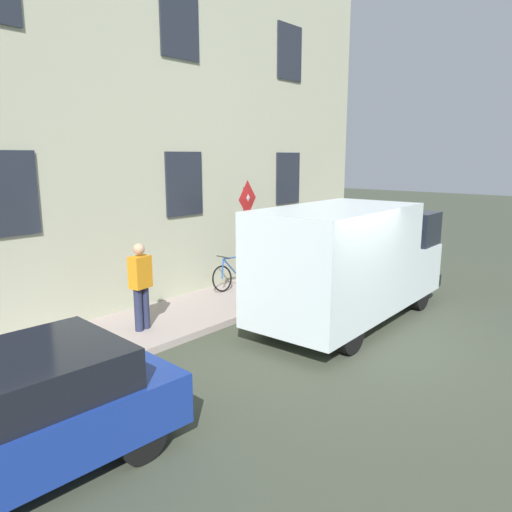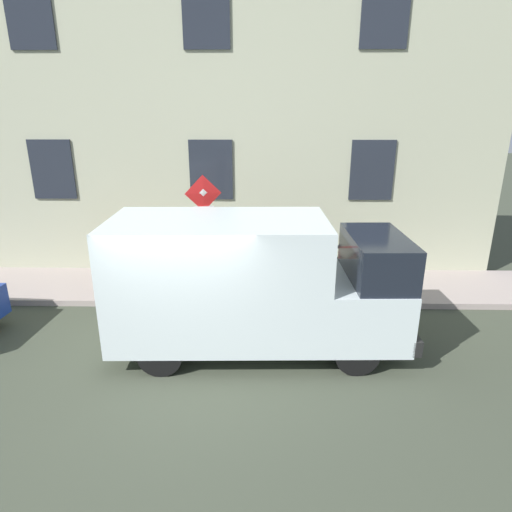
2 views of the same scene
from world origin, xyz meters
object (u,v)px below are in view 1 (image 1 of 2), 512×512
(bicycle_black, at_px, (278,262))
(bicycle_red, at_px, (258,268))
(bicycle_blue, at_px, (237,273))
(pedestrian, at_px, (141,283))
(sign_post_stacked, at_px, (247,227))
(litter_bin, at_px, (266,281))
(delivery_van, at_px, (350,260))

(bicycle_black, bearing_deg, bicycle_red, 3.19)
(bicycle_blue, distance_m, pedestrian, 3.62)
(sign_post_stacked, distance_m, pedestrian, 2.59)
(sign_post_stacked, relative_size, bicycle_black, 1.59)
(litter_bin, bearing_deg, pedestrian, 80.07)
(sign_post_stacked, distance_m, bicycle_black, 3.56)
(delivery_van, height_order, bicycle_blue, delivery_van)
(sign_post_stacked, height_order, bicycle_red, sign_post_stacked)
(sign_post_stacked, distance_m, delivery_van, 2.30)
(bicycle_red, distance_m, pedestrian, 4.47)
(bicycle_blue, bearing_deg, sign_post_stacked, 51.74)
(sign_post_stacked, height_order, bicycle_black, sign_post_stacked)
(sign_post_stacked, relative_size, bicycle_red, 1.59)
(delivery_van, bearing_deg, litter_bin, 96.74)
(pedestrian, bearing_deg, litter_bin, -107.10)
(bicycle_black, distance_m, pedestrian, 5.33)
(bicycle_red, relative_size, bicycle_blue, 1.00)
(bicycle_black, relative_size, litter_bin, 1.91)
(delivery_van, distance_m, bicycle_red, 3.55)
(delivery_van, bearing_deg, bicycle_blue, 87.41)
(delivery_van, height_order, bicycle_red, delivery_van)
(bicycle_black, xyz_separation_m, pedestrian, (-0.72, 5.25, 0.56))
(bicycle_black, bearing_deg, litter_bin, 34.21)
(delivery_van, xyz_separation_m, bicycle_black, (3.33, -1.81, -0.82))
(sign_post_stacked, xyz_separation_m, bicycle_red, (1.41, -2.05, -1.46))
(bicycle_black, height_order, pedestrian, pedestrian)
(bicycle_black, distance_m, bicycle_red, 0.88)
(bicycle_black, xyz_separation_m, bicycle_red, (-0.00, 0.88, 0.00))
(pedestrian, bearing_deg, bicycle_red, -87.78)
(bicycle_black, distance_m, bicycle_blue, 1.75)
(bicycle_red, relative_size, litter_bin, 1.91)
(delivery_van, distance_m, litter_bin, 2.20)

